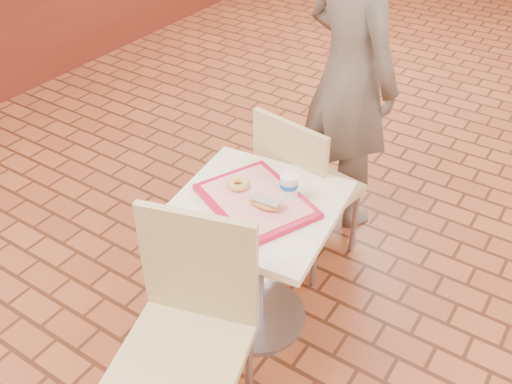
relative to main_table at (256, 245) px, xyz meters
The scene contains 8 objects.
main_table is the anchor object (origin of this frame).
chair_main_front 0.56m from the main_table, 82.41° to the right, with size 0.55×0.55×0.96m.
chair_main_back 0.47m from the main_table, 94.52° to the left, with size 0.47×0.47×0.90m.
customer 1.08m from the main_table, 94.38° to the left, with size 0.63×0.41×1.73m, color brown.
serving_tray 0.24m from the main_table, 153.43° to the right, with size 0.46×0.35×0.03m.
ring_donut 0.29m from the main_table, 167.03° to the left, with size 0.09×0.09×0.03m, color #C19746.
long_john_donut 0.29m from the main_table, 24.95° to the right, with size 0.15×0.08×0.04m.
paper_cup 0.34m from the main_table, 43.71° to the left, with size 0.08×0.08×0.10m.
Camera 1 is at (-0.02, -2.18, 2.15)m, focal length 40.00 mm.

